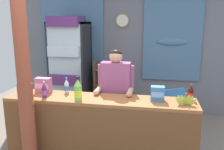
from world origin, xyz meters
The scene contains 16 objects.
ground_plane centered at (0.00, 1.06, 0.00)m, with size 6.91×6.91×0.00m, color slate.
back_wall_curtained centered at (-0.02, 2.70, 1.30)m, with size 4.71×0.22×2.51m.
stall_counter centered at (-0.04, 0.45, 0.56)m, with size 2.55×0.48×0.93m.
timber_post centered at (-0.88, 0.16, 1.14)m, with size 0.21×0.19×2.39m.
drink_fridge centered at (-1.05, 2.17, 1.12)m, with size 0.74×0.70×2.03m.
bottle_shelf_rack centered at (-0.32, 2.31, 0.59)m, with size 0.48×0.28×1.13m.
plastic_lawn_chair centered at (0.93, 1.54, 0.49)m, with size 0.60×0.60×0.86m.
shopkeeper centered at (0.12, 0.93, 0.97)m, with size 0.54×0.42×1.54m.
soda_bottle_lime_soda centered at (-0.28, 0.39, 1.07)m, with size 0.10×0.10×0.32m.
soda_bottle_water centered at (-0.56, 0.70, 1.02)m, with size 0.07×0.07×0.22m.
soda_bottle_iced_tea centered at (-0.98, 0.40, 1.04)m, with size 0.08×0.08×0.26m.
soda_bottle_cola centered at (1.15, 0.70, 1.02)m, with size 0.07×0.07×0.21m.
soda_bottle_grape_soda centered at (-0.77, 0.43, 1.03)m, with size 0.06×0.06×0.23m.
snack_box_biscuit centered at (0.72, 0.58, 1.03)m, with size 0.17×0.12×0.19m.
snack_box_wafer centered at (-0.90, 0.67, 1.04)m, with size 0.22×0.12×0.21m.
banana_bunch centered at (1.06, 0.47, 0.99)m, with size 0.27×0.07×0.16m.
Camera 1 is at (0.69, -2.42, 1.94)m, focal length 38.30 mm.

